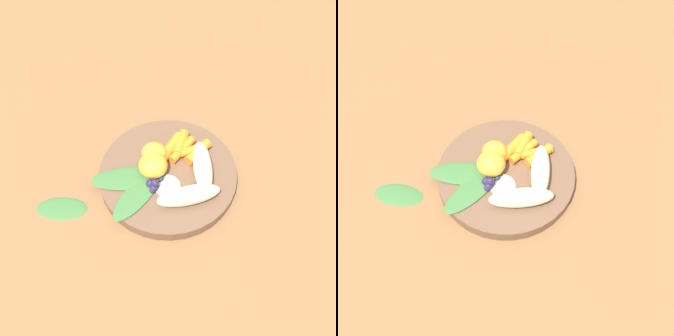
# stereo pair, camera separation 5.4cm
# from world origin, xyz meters

# --- Properties ---
(ground_plane) EXTENTS (2.40, 2.40, 0.00)m
(ground_plane) POSITION_xyz_m (0.00, 0.00, 0.00)
(ground_plane) COLOR brown
(bowl) EXTENTS (0.25, 0.25, 0.02)m
(bowl) POSITION_xyz_m (0.00, 0.00, 0.01)
(bowl) COLOR brown
(bowl) RESTS_ON ground_plane
(banana_peeled_left) EXTENTS (0.11, 0.09, 0.03)m
(banana_peeled_left) POSITION_xyz_m (-0.03, 0.05, 0.04)
(banana_peeled_left) COLOR beige
(banana_peeled_left) RESTS_ON bowl
(banana_peeled_right) EXTENTS (0.10, 0.10, 0.03)m
(banana_peeled_right) POSITION_xyz_m (0.03, 0.06, 0.04)
(banana_peeled_right) COLOR beige
(banana_peeled_right) RESTS_ON bowl
(orange_segment_near) EXTENTS (0.05, 0.05, 0.04)m
(orange_segment_near) POSITION_xyz_m (0.01, -0.02, 0.04)
(orange_segment_near) COLOR #F4A833
(orange_segment_near) RESTS_ON bowl
(orange_segment_far) EXTENTS (0.05, 0.05, 0.04)m
(orange_segment_far) POSITION_xyz_m (-0.01, -0.04, 0.04)
(orange_segment_far) COLOR #F4A833
(orange_segment_far) RESTS_ON bowl
(carrot_front) EXTENTS (0.06, 0.03, 0.02)m
(carrot_front) POSITION_xyz_m (-0.06, 0.03, 0.03)
(carrot_front) COLOR orange
(carrot_front) RESTS_ON bowl
(carrot_mid_left) EXTENTS (0.06, 0.05, 0.02)m
(carrot_mid_left) POSITION_xyz_m (-0.07, 0.02, 0.03)
(carrot_mid_left) COLOR orange
(carrot_mid_left) RESTS_ON bowl
(carrot_mid_right) EXTENTS (0.06, 0.02, 0.02)m
(carrot_mid_right) POSITION_xyz_m (-0.05, 0.00, 0.03)
(carrot_mid_right) COLOR orange
(carrot_mid_right) RESTS_ON bowl
(carrot_rear) EXTENTS (0.06, 0.03, 0.02)m
(carrot_rear) POSITION_xyz_m (-0.06, -0.01, 0.03)
(carrot_rear) COLOR orange
(carrot_rear) RESTS_ON bowl
(carrot_small) EXTENTS (0.06, 0.02, 0.02)m
(carrot_small) POSITION_xyz_m (-0.04, -0.02, 0.03)
(carrot_small) COLOR orange
(carrot_small) RESTS_ON bowl
(blueberry_pile) EXTENTS (0.04, 0.03, 0.02)m
(blueberry_pile) POSITION_xyz_m (0.04, -0.00, 0.03)
(blueberry_pile) COLOR #2D234C
(blueberry_pile) RESTS_ON bowl
(coconut_shred_patch) EXTENTS (0.05, 0.05, 0.00)m
(coconut_shred_patch) POSITION_xyz_m (0.03, 0.02, 0.03)
(coconut_shred_patch) COLOR white
(coconut_shred_patch) RESTS_ON bowl
(kale_leaf_left) EXTENTS (0.12, 0.14, 0.00)m
(kale_leaf_left) POSITION_xyz_m (0.05, -0.05, 0.03)
(kale_leaf_left) COLOR #3D7038
(kale_leaf_left) RESTS_ON bowl
(kale_leaf_right) EXTENTS (0.14, 0.05, 0.00)m
(kale_leaf_right) POSITION_xyz_m (0.07, -0.02, 0.03)
(kale_leaf_right) COLOR #3D7038
(kale_leaf_right) RESTS_ON bowl
(kale_leaf_stray) EXTENTS (0.08, 0.10, 0.01)m
(kale_leaf_stray) POSITION_xyz_m (0.15, -0.13, 0.00)
(kale_leaf_stray) COLOR #3D7038
(kale_leaf_stray) RESTS_ON ground_plane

